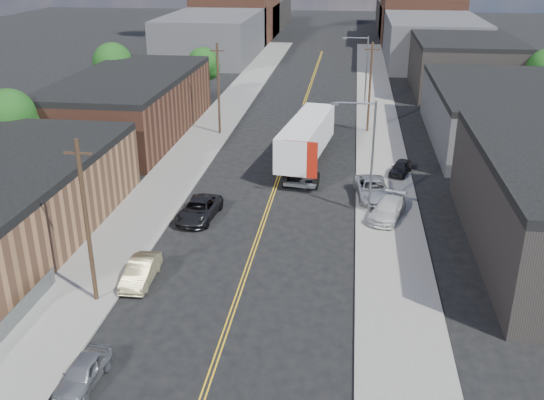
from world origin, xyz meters
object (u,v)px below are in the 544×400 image
(car_left_c, at_px, (199,210))
(car_left_a, at_px, (83,373))
(car_left_b, at_px, (141,271))
(car_ahead_truck, at_px, (316,121))
(car_right_lot_c, at_px, (401,168))
(car_right_lot_a, at_px, (373,189))
(car_right_lot_b, at_px, (388,209))
(semi_truck, at_px, (308,135))

(car_left_c, bearing_deg, car_left_a, -87.42)
(car_left_a, xyz_separation_m, car_left_c, (0.85, 19.47, 0.09))
(car_left_b, distance_m, car_left_c, 9.89)
(car_ahead_truck, bearing_deg, car_right_lot_c, -57.67)
(car_left_c, height_order, car_right_lot_a, car_right_lot_a)
(car_right_lot_a, bearing_deg, car_right_lot_c, 58.35)
(car_ahead_truck, bearing_deg, car_left_b, -99.95)
(car_left_c, relative_size, car_right_lot_b, 1.09)
(car_left_a, height_order, car_right_lot_c, car_right_lot_c)
(semi_truck, distance_m, car_ahead_truck, 12.37)
(semi_truck, xyz_separation_m, car_right_lot_a, (6.12, -9.36, -1.65))
(car_left_a, distance_m, car_right_lot_b, 26.09)
(car_left_c, xyz_separation_m, car_ahead_truck, (7.25, 27.28, -0.07))
(car_left_b, xyz_separation_m, car_ahead_truck, (8.55, 37.09, -0.04))
(semi_truck, bearing_deg, car_right_lot_b, -54.07)
(car_left_b, bearing_deg, car_left_a, -88.77)
(semi_truck, relative_size, car_left_b, 3.98)
(car_right_lot_b, height_order, car_ahead_truck, car_right_lot_b)
(car_left_a, height_order, car_right_lot_a, car_right_lot_a)
(car_left_c, height_order, car_ahead_truck, car_left_c)
(car_ahead_truck, bearing_deg, car_right_lot_a, -71.26)
(semi_truck, bearing_deg, car_left_a, -95.49)
(car_right_lot_c, distance_m, car_ahead_truck, 17.87)
(car_left_c, bearing_deg, car_left_b, -92.42)
(semi_truck, bearing_deg, car_left_b, -101.22)
(car_left_a, xyz_separation_m, car_ahead_truck, (8.11, 46.75, 0.02))
(semi_truck, relative_size, car_left_a, 4.51)
(semi_truck, xyz_separation_m, car_left_c, (-7.20, -15.06, -1.82))
(car_left_b, relative_size, car_right_lot_b, 0.88)
(car_left_a, bearing_deg, car_left_c, 91.27)
(car_left_b, height_order, car_right_lot_b, car_right_lot_b)
(car_left_b, height_order, car_right_lot_a, car_right_lot_a)
(car_left_b, distance_m, car_right_lot_b, 19.45)
(car_left_a, bearing_deg, car_ahead_truck, 83.94)
(car_left_a, bearing_deg, car_right_lot_c, 65.38)
(car_left_b, xyz_separation_m, car_right_lot_a, (14.62, 15.50, 0.20))
(car_left_a, relative_size, car_right_lot_a, 0.70)
(semi_truck, height_order, car_left_c, semi_truck)
(semi_truck, bearing_deg, car_ahead_truck, 97.40)
(car_right_lot_a, distance_m, car_right_lot_b, 4.14)
(car_left_b, xyz_separation_m, car_right_lot_c, (17.29, 21.50, 0.06))
(semi_truck, bearing_deg, car_left_c, -107.92)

